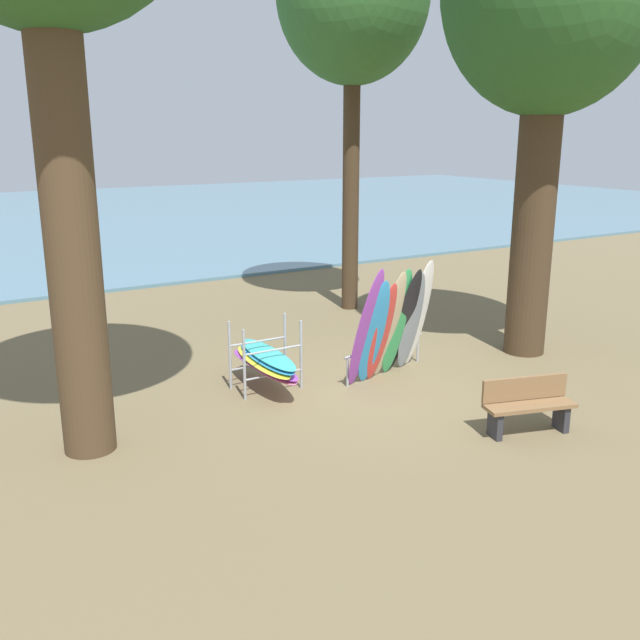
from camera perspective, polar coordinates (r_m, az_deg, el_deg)
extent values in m
plane|color=brown|center=(12.79, 5.13, -5.37)|extent=(80.00, 80.00, 0.00)
cube|color=slate|center=(38.71, -20.21, 7.67)|extent=(80.00, 36.00, 0.10)
cylinder|color=#4C3823|center=(10.00, -19.59, 7.95)|extent=(0.73, 0.73, 6.73)
cylinder|color=#42301E|center=(14.71, 16.92, 8.24)|extent=(0.82, 0.82, 5.73)
cylinder|color=#42301E|center=(17.80, 2.51, 11.05)|extent=(0.41, 0.41, 6.40)
ellipsoid|color=purple|center=(12.32, 3.74, -0.70)|extent=(0.71, 0.80, 2.22)
ellipsoid|color=#2D8ED1|center=(12.53, 4.39, -1.02)|extent=(0.60, 0.66, 1.98)
ellipsoid|color=red|center=(12.72, 5.02, -1.00)|extent=(0.67, 0.69, 1.89)
ellipsoid|color=#C6B289|center=(12.87, 5.65, -0.40)|extent=(0.66, 0.74, 2.07)
ellipsoid|color=#339E56|center=(13.05, 6.25, -0.17)|extent=(0.62, 0.64, 2.08)
ellipsoid|color=black|center=(13.23, 6.83, -0.04)|extent=(0.68, 0.79, 2.05)
ellipsoid|color=gray|center=(13.43, 7.40, -0.09)|extent=(0.61, 0.58, 1.93)
ellipsoid|color=white|center=(13.59, 7.97, 0.53)|extent=(0.63, 0.66, 2.14)
cylinder|color=#9EA0A5|center=(12.65, 2.24, -4.22)|extent=(0.04, 0.04, 0.55)
cylinder|color=#9EA0A5|center=(14.12, 7.91, -2.28)|extent=(0.04, 0.04, 0.55)
cylinder|color=#9EA0A5|center=(13.28, 5.26, -2.08)|extent=(2.13, 0.55, 0.04)
cylinder|color=#9EA0A5|center=(11.99, -6.14, -3.64)|extent=(0.05, 0.05, 1.25)
cylinder|color=#9EA0A5|center=(12.46, -1.54, -2.82)|extent=(0.05, 0.05, 1.25)
cylinder|color=#9EA0A5|center=(12.52, -7.29, -2.87)|extent=(0.05, 0.05, 1.25)
cylinder|color=#9EA0A5|center=(12.97, -2.84, -2.12)|extent=(0.05, 0.05, 1.25)
cylinder|color=#9EA0A5|center=(12.31, -3.77, -4.44)|extent=(1.10, 0.04, 0.04)
cylinder|color=#9EA0A5|center=(12.17, -3.81, -2.44)|extent=(1.10, 0.04, 0.04)
cylinder|color=#9EA0A5|center=(12.82, -5.00, -3.66)|extent=(1.10, 0.04, 0.04)
cylinder|color=#9EA0A5|center=(12.68, -5.04, -1.73)|extent=(1.10, 0.04, 0.04)
ellipsoid|color=pink|center=(12.57, -4.22, -3.80)|extent=(0.58, 2.12, 0.06)
ellipsoid|color=purple|center=(12.52, -4.52, -3.60)|extent=(0.63, 2.13, 0.06)
ellipsoid|color=yellow|center=(12.49, -4.64, -3.35)|extent=(0.63, 2.13, 0.06)
ellipsoid|color=#2D8ED1|center=(12.50, -4.35, -3.04)|extent=(0.62, 2.12, 0.06)
ellipsoid|color=#38B2AD|center=(12.49, -4.24, -2.76)|extent=(0.63, 2.13, 0.06)
cube|color=#2D2D33|center=(10.96, 13.97, -8.19)|extent=(0.18, 0.34, 0.42)
cube|color=#2D2D33|center=(11.52, 18.92, -7.42)|extent=(0.18, 0.34, 0.42)
cube|color=olive|center=(11.14, 16.60, -6.66)|extent=(1.46, 0.77, 0.06)
cube|color=olive|center=(11.21, 16.21, -5.30)|extent=(1.36, 0.45, 0.36)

